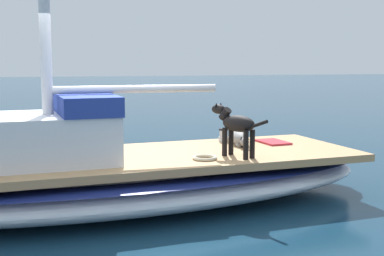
% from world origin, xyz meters
% --- Properties ---
extents(ground_plane, '(120.00, 120.00, 0.00)m').
position_xyz_m(ground_plane, '(0.00, 0.00, 0.00)').
color(ground_plane, '#143347').
extents(sailboat_main, '(3.05, 7.40, 0.66)m').
position_xyz_m(sailboat_main, '(0.00, 0.00, 0.34)').
color(sailboat_main, white).
rests_on(sailboat_main, ground).
extents(cabin_house, '(1.56, 2.32, 0.84)m').
position_xyz_m(cabin_house, '(-0.09, 1.11, 1.01)').
color(cabin_house, silver).
rests_on(cabin_house, sailboat_main).
extents(dog_grey, '(0.95, 0.35, 0.22)m').
position_xyz_m(dog_grey, '(0.47, -1.88, 0.77)').
color(dog_grey, gray).
rests_on(dog_grey, sailboat_main).
extents(dog_black, '(0.86, 0.53, 0.70)m').
position_xyz_m(dog_black, '(-0.41, -1.49, 1.08)').
color(dog_black, black).
rests_on(dog_black, sailboat_main).
extents(deck_winch, '(0.16, 0.16, 0.21)m').
position_xyz_m(deck_winch, '(0.85, -1.76, 0.76)').
color(deck_winch, '#B7B7BC').
rests_on(deck_winch, sailboat_main).
extents(coiled_rope, '(0.32, 0.32, 0.04)m').
position_xyz_m(coiled_rope, '(-0.49, -1.03, 0.68)').
color(coiled_rope, beige).
rests_on(coiled_rope, sailboat_main).
extents(deck_towel, '(0.59, 0.41, 0.03)m').
position_xyz_m(deck_towel, '(0.51, -2.45, 0.68)').
color(deck_towel, '#C6333D').
rests_on(deck_towel, sailboat_main).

